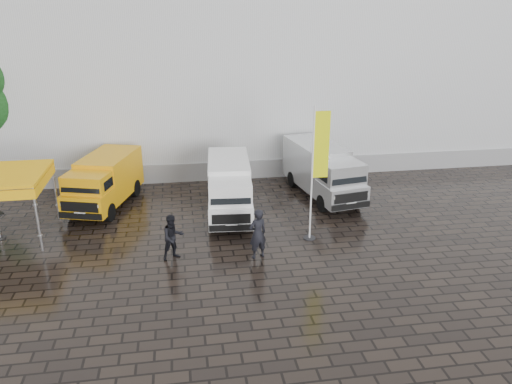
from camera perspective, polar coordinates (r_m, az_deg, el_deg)
ground at (r=20.32m, az=3.78°, el=-5.59°), size 120.00×120.00×0.00m
exhibition_hall at (r=34.43m, az=1.40°, el=15.72°), size 44.00×16.00×12.00m
hall_plinth at (r=27.75m, az=4.28°, el=2.84°), size 44.00×0.15×1.00m
van_yellow at (r=24.29m, az=-16.95°, el=1.00°), size 3.32×5.39×2.33m
van_white at (r=22.43m, az=-3.08°, el=0.34°), size 2.26×5.63×2.38m
van_silver at (r=24.71m, az=7.62°, el=2.27°), size 2.87×6.00×2.49m
canopy_tent at (r=22.09m, az=-27.20°, el=1.48°), size 3.36×3.36×2.74m
flagpole at (r=19.50m, az=6.99°, el=2.94°), size 0.88×0.50×5.46m
wheelie_bin at (r=28.04m, az=10.60°, el=2.73°), size 0.73×0.73×1.01m
person_front at (r=18.59m, az=0.19°, el=-4.79°), size 0.83×0.68×1.96m
person_tent at (r=18.83m, az=-9.48°, el=-5.12°), size 1.04×0.93×1.75m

